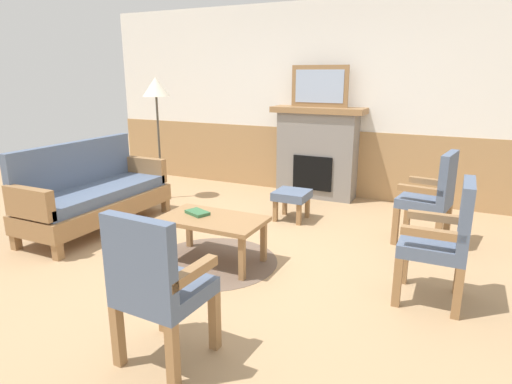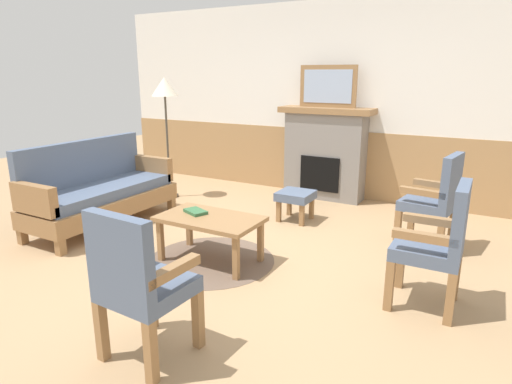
% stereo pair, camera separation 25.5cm
% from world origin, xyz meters
% --- Properties ---
extents(ground_plane, '(14.00, 14.00, 0.00)m').
position_xyz_m(ground_plane, '(0.00, 0.00, 0.00)').
color(ground_plane, tan).
extents(wall_back, '(7.20, 0.14, 2.70)m').
position_xyz_m(wall_back, '(0.00, 2.60, 1.31)').
color(wall_back, white).
rests_on(wall_back, ground_plane).
extents(fireplace, '(1.30, 0.44, 1.28)m').
position_xyz_m(fireplace, '(0.00, 2.35, 0.65)').
color(fireplace, gray).
rests_on(fireplace, ground_plane).
extents(framed_picture, '(0.80, 0.04, 0.56)m').
position_xyz_m(framed_picture, '(0.00, 2.35, 1.56)').
color(framed_picture, olive).
rests_on(framed_picture, fireplace).
extents(couch, '(0.70, 1.80, 0.98)m').
position_xyz_m(couch, '(-1.86, -0.04, 0.40)').
color(couch, olive).
rests_on(couch, ground_plane).
extents(coffee_table, '(0.96, 0.56, 0.44)m').
position_xyz_m(coffee_table, '(-0.14, -0.28, 0.39)').
color(coffee_table, olive).
rests_on(coffee_table, ground_plane).
extents(round_rug, '(1.21, 1.21, 0.01)m').
position_xyz_m(round_rug, '(-0.14, -0.28, 0.00)').
color(round_rug, brown).
rests_on(round_rug, ground_plane).
extents(book_on_table, '(0.26, 0.22, 0.03)m').
position_xyz_m(book_on_table, '(-0.33, -0.25, 0.46)').
color(book_on_table, '#33663D').
rests_on(book_on_table, coffee_table).
extents(footstool, '(0.40, 0.40, 0.36)m').
position_xyz_m(footstool, '(0.07, 1.21, 0.28)').
color(footstool, olive).
rests_on(footstool, ground_plane).
extents(armchair_near_fireplace, '(0.55, 0.55, 0.98)m').
position_xyz_m(armchair_near_fireplace, '(1.64, 1.09, 0.54)').
color(armchair_near_fireplace, olive).
rests_on(armchair_near_fireplace, ground_plane).
extents(armchair_by_window_left, '(0.48, 0.48, 0.98)m').
position_xyz_m(armchair_by_window_left, '(1.82, -0.15, 0.54)').
color(armchair_by_window_left, olive).
rests_on(armchair_by_window_left, ground_plane).
extents(armchair_front_left, '(0.50, 0.50, 0.98)m').
position_xyz_m(armchair_front_left, '(0.34, -1.70, 0.54)').
color(armchair_front_left, olive).
rests_on(armchair_front_left, ground_plane).
extents(floor_lamp_by_couch, '(0.36, 0.36, 1.68)m').
position_xyz_m(floor_lamp_by_couch, '(-1.95, 1.29, 1.45)').
color(floor_lamp_by_couch, '#332D28').
rests_on(floor_lamp_by_couch, ground_plane).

